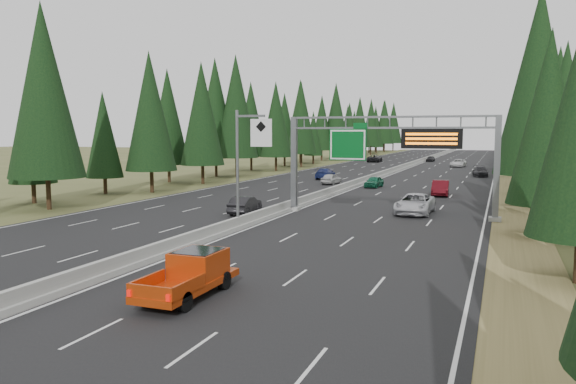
% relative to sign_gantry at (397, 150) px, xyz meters
% --- Properties ---
extents(road, '(32.00, 260.00, 0.08)m').
position_rel_sign_gantry_xyz_m(road, '(-8.92, 45.12, -5.23)').
color(road, black).
rests_on(road, ground).
extents(shoulder_right, '(3.60, 260.00, 0.06)m').
position_rel_sign_gantry_xyz_m(shoulder_right, '(8.88, 45.12, -5.24)').
color(shoulder_right, olive).
rests_on(shoulder_right, ground).
extents(shoulder_left, '(3.60, 260.00, 0.06)m').
position_rel_sign_gantry_xyz_m(shoulder_left, '(-26.72, 45.12, -5.24)').
color(shoulder_left, '#434D24').
rests_on(shoulder_left, ground).
extents(median_barrier, '(0.70, 260.00, 0.85)m').
position_rel_sign_gantry_xyz_m(median_barrier, '(-8.92, 45.12, -4.85)').
color(median_barrier, gray).
rests_on(median_barrier, road).
extents(sign_gantry, '(16.75, 0.98, 7.80)m').
position_rel_sign_gantry_xyz_m(sign_gantry, '(0.00, 0.00, 0.00)').
color(sign_gantry, slate).
rests_on(sign_gantry, road).
extents(hov_sign_pole, '(2.80, 0.50, 8.00)m').
position_rel_sign_gantry_xyz_m(hov_sign_pole, '(-8.33, -9.92, -0.54)').
color(hov_sign_pole, slate).
rests_on(hov_sign_pole, road).
extents(tree_row_right, '(12.39, 243.97, 18.91)m').
position_rel_sign_gantry_xyz_m(tree_row_right, '(12.97, 39.66, 4.23)').
color(tree_row_right, black).
rests_on(tree_row_right, ground).
extents(tree_row_left, '(11.57, 244.86, 18.73)m').
position_rel_sign_gantry_xyz_m(tree_row_left, '(-30.81, 41.67, 4.01)').
color(tree_row_left, black).
rests_on(tree_row_left, ground).
extents(silver_minivan, '(2.82, 5.88, 1.62)m').
position_rel_sign_gantry_xyz_m(silver_minivan, '(1.19, 1.81, -4.38)').
color(silver_minivan, silver).
rests_on(silver_minivan, road).
extents(red_pickup, '(1.91, 5.35, 1.74)m').
position_rel_sign_gantry_xyz_m(red_pickup, '(-3.84, -24.36, -4.22)').
color(red_pickup, black).
rests_on(red_pickup, road).
extents(car_ahead_green, '(1.90, 4.02, 1.33)m').
position_rel_sign_gantry_xyz_m(car_ahead_green, '(-6.58, 22.27, -4.52)').
color(car_ahead_green, '#155C3E').
rests_on(car_ahead_green, road).
extents(car_ahead_dkred, '(1.96, 4.84, 1.56)m').
position_rel_sign_gantry_xyz_m(car_ahead_dkred, '(1.74, 16.07, -4.41)').
color(car_ahead_dkred, '#4E0B12').
rests_on(car_ahead_dkred, road).
extents(car_ahead_dkgrey, '(2.55, 5.28, 1.48)m').
position_rel_sign_gantry_xyz_m(car_ahead_dkgrey, '(4.62, 44.36, -4.45)').
color(car_ahead_dkgrey, black).
rests_on(car_ahead_dkgrey, road).
extents(car_ahead_white, '(2.95, 5.51, 1.47)m').
position_rel_sign_gantry_xyz_m(car_ahead_white, '(-0.15, 67.19, -4.45)').
color(car_ahead_white, silver).
rests_on(car_ahead_white, road).
extents(car_ahead_far, '(1.79, 3.87, 1.28)m').
position_rel_sign_gantry_xyz_m(car_ahead_far, '(-7.42, 85.35, -4.55)').
color(car_ahead_far, black).
rests_on(car_ahead_far, road).
extents(car_onc_near, '(1.87, 4.40, 1.41)m').
position_rel_sign_gantry_xyz_m(car_onc_near, '(-11.63, -3.05, -4.48)').
color(car_onc_near, black).
rests_on(car_onc_near, road).
extents(car_onc_blue, '(2.54, 5.38, 1.52)m').
position_rel_sign_gantry_xyz_m(car_onc_blue, '(-15.62, 31.86, -4.43)').
color(car_onc_blue, navy).
rests_on(car_onc_blue, road).
extents(car_onc_white, '(1.99, 4.11, 1.35)m').
position_rel_sign_gantry_xyz_m(car_onc_white, '(-12.58, 24.59, -4.51)').
color(car_onc_white, '#B3B3B3').
rests_on(car_onc_white, road).
extents(car_onc_far, '(2.74, 5.78, 1.59)m').
position_rel_sign_gantry_xyz_m(car_onc_far, '(-18.76, 79.28, -4.39)').
color(car_onc_far, black).
rests_on(car_onc_far, road).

